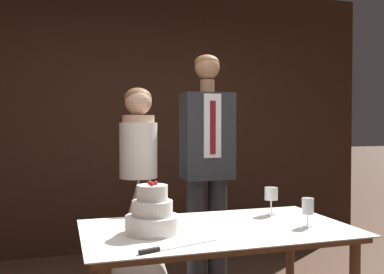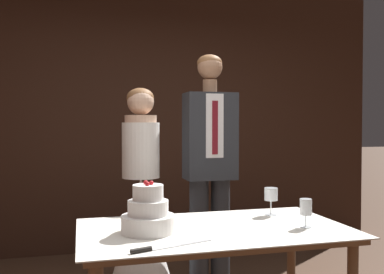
{
  "view_description": "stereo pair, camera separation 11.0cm",
  "coord_description": "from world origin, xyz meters",
  "px_view_note": "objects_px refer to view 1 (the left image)",
  "views": [
    {
      "loc": [
        -0.71,
        -2.05,
        1.31
      ],
      "look_at": [
        0.11,
        0.62,
        1.23
      ],
      "focal_mm": 40.0,
      "sensor_mm": 36.0,
      "label": 1
    },
    {
      "loc": [
        -0.6,
        -2.08,
        1.31
      ],
      "look_at": [
        0.11,
        0.62,
        1.23
      ],
      "focal_mm": 40.0,
      "sensor_mm": 36.0,
      "label": 2
    }
  ],
  "objects_px": {
    "groom": "(207,163)",
    "tiered_cake": "(152,215)",
    "bride": "(139,223)",
    "cake_table": "(217,242)",
    "wine_glass_near": "(308,207)",
    "cake_knife": "(164,248)",
    "wine_glass_middle": "(271,195)"
  },
  "relations": [
    {
      "from": "bride",
      "to": "cake_knife",
      "type": "bearing_deg",
      "value": -94.8
    },
    {
      "from": "tiered_cake",
      "to": "bride",
      "type": "xyz_separation_m",
      "value": [
        0.1,
        0.97,
        -0.26
      ]
    },
    {
      "from": "groom",
      "to": "wine_glass_near",
      "type": "bearing_deg",
      "value": -78.53
    },
    {
      "from": "tiered_cake",
      "to": "bride",
      "type": "height_order",
      "value": "bride"
    },
    {
      "from": "cake_knife",
      "to": "wine_glass_middle",
      "type": "height_order",
      "value": "wine_glass_middle"
    },
    {
      "from": "bride",
      "to": "wine_glass_near",
      "type": "bearing_deg",
      "value": -54.88
    },
    {
      "from": "cake_table",
      "to": "wine_glass_near",
      "type": "bearing_deg",
      "value": -14.21
    },
    {
      "from": "cake_knife",
      "to": "wine_glass_near",
      "type": "height_order",
      "value": "wine_glass_near"
    },
    {
      "from": "cake_table",
      "to": "cake_knife",
      "type": "distance_m",
      "value": 0.51
    },
    {
      "from": "cake_table",
      "to": "groom",
      "type": "height_order",
      "value": "groom"
    },
    {
      "from": "cake_knife",
      "to": "groom",
      "type": "height_order",
      "value": "groom"
    },
    {
      "from": "cake_knife",
      "to": "groom",
      "type": "distance_m",
      "value": 1.46
    },
    {
      "from": "cake_table",
      "to": "groom",
      "type": "relative_size",
      "value": 0.79
    },
    {
      "from": "tiered_cake",
      "to": "bride",
      "type": "distance_m",
      "value": 1.01
    },
    {
      "from": "wine_glass_middle",
      "to": "groom",
      "type": "relative_size",
      "value": 0.09
    },
    {
      "from": "wine_glass_middle",
      "to": "bride",
      "type": "bearing_deg",
      "value": 134.16
    },
    {
      "from": "cake_table",
      "to": "bride",
      "type": "bearing_deg",
      "value": 105.79
    },
    {
      "from": "groom",
      "to": "bride",
      "type": "bearing_deg",
      "value": 179.94
    },
    {
      "from": "groom",
      "to": "tiered_cake",
      "type": "bearing_deg",
      "value": -123.37
    },
    {
      "from": "cake_table",
      "to": "groom",
      "type": "xyz_separation_m",
      "value": [
        0.27,
        0.95,
        0.35
      ]
    },
    {
      "from": "cake_knife",
      "to": "groom",
      "type": "bearing_deg",
      "value": 45.41
    },
    {
      "from": "wine_glass_near",
      "to": "bride",
      "type": "bearing_deg",
      "value": 125.12
    },
    {
      "from": "cake_table",
      "to": "groom",
      "type": "bearing_deg",
      "value": 74.2
    },
    {
      "from": "cake_knife",
      "to": "groom",
      "type": "relative_size",
      "value": 0.22
    },
    {
      "from": "wine_glass_near",
      "to": "tiered_cake",
      "type": "bearing_deg",
      "value": 172.72
    },
    {
      "from": "tiered_cake",
      "to": "groom",
      "type": "relative_size",
      "value": 0.15
    },
    {
      "from": "wine_glass_near",
      "to": "groom",
      "type": "distance_m",
      "value": 1.11
    },
    {
      "from": "wine_glass_middle",
      "to": "cake_table",
      "type": "bearing_deg",
      "value": -153.5
    },
    {
      "from": "wine_glass_near",
      "to": "groom",
      "type": "height_order",
      "value": "groom"
    },
    {
      "from": "bride",
      "to": "groom",
      "type": "height_order",
      "value": "groom"
    },
    {
      "from": "cake_knife",
      "to": "wine_glass_near",
      "type": "relative_size",
      "value": 2.59
    },
    {
      "from": "tiered_cake",
      "to": "cake_knife",
      "type": "bearing_deg",
      "value": -91.83
    }
  ]
}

